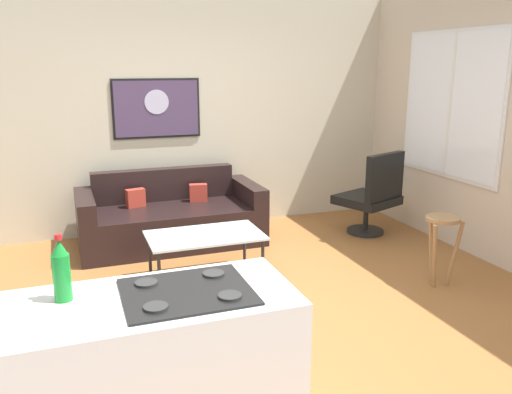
{
  "coord_description": "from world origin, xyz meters",
  "views": [
    {
      "loc": [
        -1.33,
        -3.75,
        1.95
      ],
      "look_at": [
        0.36,
        0.9,
        0.7
      ],
      "focal_mm": 36.89,
      "sensor_mm": 36.0,
      "label": 1
    }
  ],
  "objects_px": {
    "wall_painting": "(157,108)",
    "coffee_table": "(205,238)",
    "soda_bottle_2": "(61,271)",
    "couch": "(171,219)",
    "armchair": "(373,195)",
    "bar_stool": "(442,233)"
  },
  "relations": [
    {
      "from": "couch",
      "to": "coffee_table",
      "type": "relative_size",
      "value": 1.91
    },
    {
      "from": "wall_painting",
      "to": "bar_stool",
      "type": "bearing_deg",
      "value": -50.31
    },
    {
      "from": "soda_bottle_2",
      "to": "wall_painting",
      "type": "bearing_deg",
      "value": 73.91
    },
    {
      "from": "couch",
      "to": "coffee_table",
      "type": "height_order",
      "value": "couch"
    },
    {
      "from": "soda_bottle_2",
      "to": "bar_stool",
      "type": "bearing_deg",
      "value": 21.5
    },
    {
      "from": "armchair",
      "to": "bar_stool",
      "type": "xyz_separation_m",
      "value": [
        -0.21,
        -1.47,
        0.01
      ]
    },
    {
      "from": "armchair",
      "to": "coffee_table",
      "type": "bearing_deg",
      "value": -163.2
    },
    {
      "from": "armchair",
      "to": "bar_stool",
      "type": "distance_m",
      "value": 1.48
    },
    {
      "from": "bar_stool",
      "to": "soda_bottle_2",
      "type": "xyz_separation_m",
      "value": [
        -3.15,
        -1.24,
        0.56
      ]
    },
    {
      "from": "armchair",
      "to": "bar_stool",
      "type": "relative_size",
      "value": 1.54
    },
    {
      "from": "armchair",
      "to": "soda_bottle_2",
      "type": "bearing_deg",
      "value": -141.19
    },
    {
      "from": "wall_painting",
      "to": "armchair",
      "type": "bearing_deg",
      "value": -24.36
    },
    {
      "from": "wall_painting",
      "to": "coffee_table",
      "type": "bearing_deg",
      "value": -86.45
    },
    {
      "from": "armchair",
      "to": "soda_bottle_2",
      "type": "xyz_separation_m",
      "value": [
        -3.37,
        -2.71,
        0.57
      ]
    },
    {
      "from": "coffee_table",
      "to": "soda_bottle_2",
      "type": "relative_size",
      "value": 3.28
    },
    {
      "from": "couch",
      "to": "armchair",
      "type": "bearing_deg",
      "value": -12.48
    },
    {
      "from": "soda_bottle_2",
      "to": "coffee_table",
      "type": "bearing_deg",
      "value": 59.97
    },
    {
      "from": "coffee_table",
      "to": "soda_bottle_2",
      "type": "height_order",
      "value": "soda_bottle_2"
    },
    {
      "from": "coffee_table",
      "to": "armchair",
      "type": "xyz_separation_m",
      "value": [
        2.18,
        0.66,
        0.06
      ]
    },
    {
      "from": "coffee_table",
      "to": "wall_painting",
      "type": "xyz_separation_m",
      "value": [
        -0.11,
        1.69,
        1.04
      ]
    },
    {
      "from": "coffee_table",
      "to": "bar_stool",
      "type": "relative_size",
      "value": 1.63
    },
    {
      "from": "coffee_table",
      "to": "bar_stool",
      "type": "height_order",
      "value": "bar_stool"
    }
  ]
}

